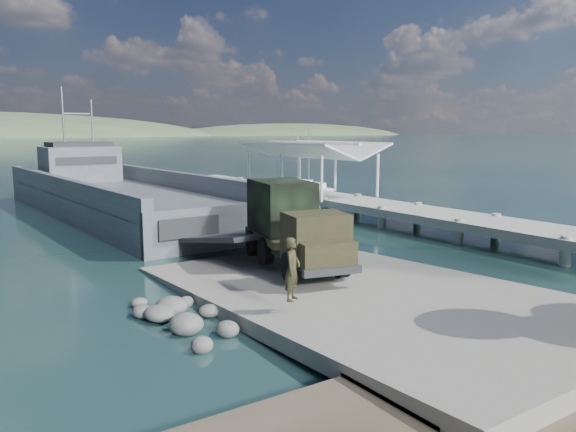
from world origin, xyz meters
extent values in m
plane|color=#173637|center=(0.00, 0.00, 0.00)|extent=(1400.00, 1400.00, 0.00)
cube|color=gray|center=(0.00, -1.00, 0.25)|extent=(10.00, 18.00, 0.50)
cube|color=#A6A79C|center=(13.00, 18.00, 1.00)|extent=(4.00, 44.00, 0.50)
cube|color=#4B5359|center=(-0.35, 24.84, 0.45)|extent=(10.29, 30.48, 2.51)
cube|color=#4B5359|center=(-4.56, 24.67, 2.31)|extent=(1.87, 30.12, 1.31)
cube|color=#4B5359|center=(3.87, 25.02, 2.31)|extent=(1.87, 30.12, 1.31)
cube|color=#4B5359|center=(0.28, 9.90, 1.00)|extent=(9.05, 0.78, 2.61)
cube|color=#4B5359|center=(-0.77, 34.88, 3.21)|extent=(6.19, 4.27, 3.01)
cube|color=#2A2D2F|center=(-0.77, 34.88, 4.92)|extent=(5.15, 3.42, 0.40)
cylinder|color=#999B9F|center=(-1.97, 34.83, 7.23)|extent=(0.16, 0.16, 5.02)
cylinder|color=#999B9F|center=(0.43, 34.93, 6.73)|extent=(0.16, 0.16, 4.02)
cylinder|color=black|center=(-1.56, 1.14, 1.08)|extent=(0.66, 1.22, 1.16)
cylinder|color=black|center=(0.44, 0.65, 1.08)|extent=(0.66, 1.22, 1.16)
cylinder|color=black|center=(-0.85, 4.09, 1.08)|extent=(0.66, 1.22, 1.16)
cylinder|color=black|center=(1.15, 3.61, 1.08)|extent=(0.66, 1.22, 1.16)
cylinder|color=black|center=(-0.43, 5.83, 1.08)|extent=(0.66, 1.22, 1.16)
cylinder|color=black|center=(1.57, 5.35, 1.08)|extent=(0.66, 1.22, 1.16)
cube|color=black|center=(0.03, 3.33, 1.22)|extent=(3.50, 7.07, 0.22)
cube|color=#22311B|center=(-0.54, 0.98, 2.15)|extent=(2.59, 2.26, 1.79)
cube|color=#22311B|center=(-0.79, -0.06, 1.71)|extent=(2.19, 1.26, 0.89)
cube|color=#22311B|center=(0.32, 4.55, 1.53)|extent=(3.14, 4.52, 0.31)
cube|color=black|center=(0.36, 4.72, 2.83)|extent=(2.88, 3.81, 2.24)
cube|color=#2A2D2F|center=(-0.89, -0.50, 1.17)|extent=(2.23, 0.74, 0.27)
imported|color=#22311B|center=(-3.48, -1.75, 1.49)|extent=(0.86, 0.82, 1.98)
cube|color=white|center=(18.87, 28.16, 0.25)|extent=(1.81, 5.60, 0.91)
cube|color=white|center=(18.91, 27.16, 0.86)|extent=(1.47, 1.66, 0.61)
cylinder|color=#999B9F|center=(18.87, 28.16, 3.53)|extent=(0.10, 0.10, 6.05)
cube|color=white|center=(20.80, 32.76, 0.21)|extent=(2.87, 4.87, 0.77)
cube|color=white|center=(21.09, 31.96, 0.72)|extent=(1.58, 1.69, 0.51)
cylinder|color=#999B9F|center=(20.80, 32.76, 2.98)|extent=(0.09, 0.09, 5.11)
camera|label=1|loc=(-12.97, -15.65, 6.12)|focal=35.00mm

